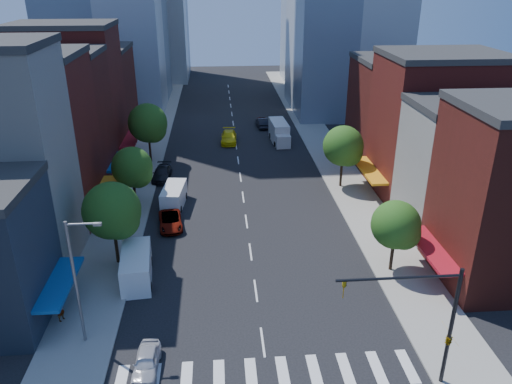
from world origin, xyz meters
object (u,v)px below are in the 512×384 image
at_px(parked_car_second, 136,276).
at_px(box_truck, 279,133).
at_px(parked_car_rear, 162,173).
at_px(cargo_van_far, 174,197).
at_px(parked_car_front, 147,362).
at_px(traffic_car_far, 262,121).
at_px(parked_car_third, 171,221).
at_px(cargo_van_near, 136,268).
at_px(pedestrian_near, 60,310).
at_px(pedestrian_far, 125,263).
at_px(taxi, 229,137).
at_px(traffic_car_oncoming, 262,123).

relative_size(parked_car_second, box_truck, 0.56).
relative_size(parked_car_rear, cargo_van_far, 0.93).
height_order(parked_car_front, traffic_car_far, traffic_car_far).
relative_size(cargo_van_far, box_truck, 0.72).
relative_size(parked_car_second, parked_car_rear, 0.83).
bearing_deg(traffic_car_far, parked_car_third, 68.58).
height_order(cargo_van_near, pedestrian_near, cargo_van_near).
xyz_separation_m(parked_car_rear, pedestrian_far, (-1.05, -21.03, 0.38)).
xyz_separation_m(parked_car_second, pedestrian_far, (-1.05, 1.26, 0.42)).
xyz_separation_m(parked_car_second, pedestrian_near, (-4.65, -4.57, 0.36)).
xyz_separation_m(parked_car_third, taxi, (6.50, 26.45, 0.14)).
bearing_deg(parked_car_rear, box_truck, 43.18).
bearing_deg(box_truck, pedestrian_far, -119.27).
relative_size(traffic_car_far, pedestrian_far, 2.27).
bearing_deg(pedestrian_near, traffic_car_oncoming, 6.96).
relative_size(cargo_van_near, pedestrian_near, 3.30).
bearing_deg(pedestrian_near, parked_car_rear, 18.52).
bearing_deg(pedestrian_near, parked_car_front, -100.14).
height_order(traffic_car_oncoming, pedestrian_near, pedestrian_near).
height_order(parked_car_rear, box_truck, box_truck).
relative_size(parked_car_front, parked_car_rear, 0.76).
distance_m(cargo_van_near, taxi, 36.63).
distance_m(parked_car_rear, pedestrian_near, 27.26).
bearing_deg(parked_car_front, pedestrian_near, 143.67).
distance_m(taxi, pedestrian_near, 42.63).
bearing_deg(parked_car_front, box_truck, 75.13).
bearing_deg(traffic_car_far, pedestrian_near, 66.79).
relative_size(parked_car_rear, box_truck, 0.67).
distance_m(parked_car_second, pedestrian_near, 6.53).
distance_m(parked_car_third, traffic_car_far, 36.96).
bearing_deg(cargo_van_far, parked_car_second, -91.63).
distance_m(parked_car_third, box_truck, 29.65).
xyz_separation_m(parked_car_rear, cargo_van_far, (1.98, -7.89, 0.36)).
xyz_separation_m(parked_car_third, pedestrian_far, (-3.05, -8.27, 0.44)).
height_order(parked_car_third, taxi, taxi).
bearing_deg(box_truck, parked_car_third, -121.07).
xyz_separation_m(cargo_van_far, pedestrian_near, (-6.64, -18.97, -0.04)).
relative_size(parked_car_third, traffic_car_oncoming, 1.02).
bearing_deg(parked_car_front, traffic_car_oncoming, 79.32).
bearing_deg(parked_car_third, taxi, 68.69).
height_order(cargo_van_far, pedestrian_near, cargo_van_far).
bearing_deg(taxi, pedestrian_far, -102.66).
bearing_deg(parked_car_second, taxi, 71.99).
bearing_deg(traffic_car_oncoming, pedestrian_far, 66.33).
bearing_deg(parked_car_front, pedestrian_far, 107.47).
bearing_deg(cargo_van_near, parked_car_rear, 84.34).
xyz_separation_m(parked_car_second, parked_car_rear, (0.00, 22.29, 0.04)).
height_order(parked_car_front, parked_car_third, parked_car_third).
bearing_deg(box_truck, traffic_car_far, 98.53).
bearing_deg(taxi, parked_car_front, -95.36).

